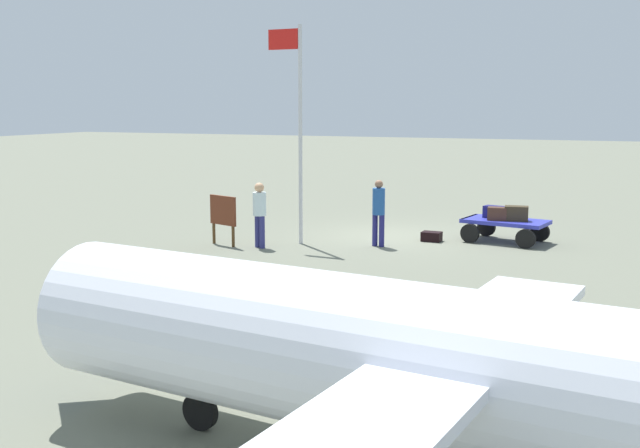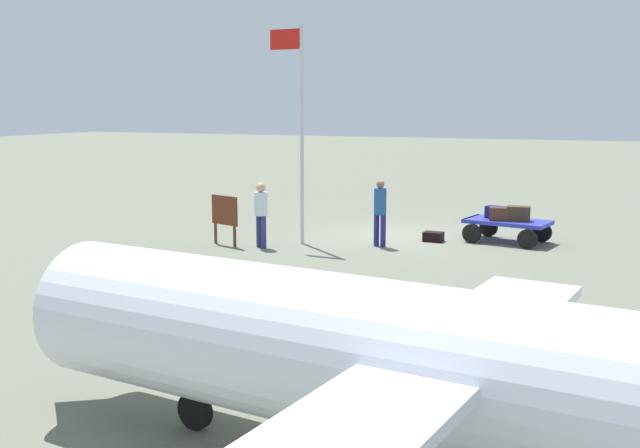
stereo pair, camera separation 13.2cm
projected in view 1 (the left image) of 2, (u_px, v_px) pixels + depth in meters
ground_plane at (392, 236)px, 21.01m from camera, size 120.00×120.00×0.00m
luggage_cart at (505, 225)px, 20.12m from camera, size 2.33×1.68×0.61m
suitcase_maroon at (497, 214)px, 19.98m from camera, size 0.52×0.37×0.34m
suitcase_grey at (516, 213)px, 19.86m from camera, size 0.64×0.43×0.39m
suitcase_navy at (494, 212)px, 20.36m from camera, size 0.61×0.45×0.32m
suitcase_dark at (432, 237)px, 20.28m from camera, size 0.53×0.38×0.26m
worker_lead at (379, 208)px, 19.42m from camera, size 0.38×0.38×1.73m
worker_trailing at (260, 210)px, 19.23m from camera, size 0.46×0.46×1.68m
airplane_near at (424, 366)px, 7.06m from camera, size 10.21×6.36×3.21m
flagpole at (297, 118)px, 19.47m from camera, size 0.95×0.10×5.64m
signboard at (223, 214)px, 19.59m from camera, size 0.91×0.37×1.30m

